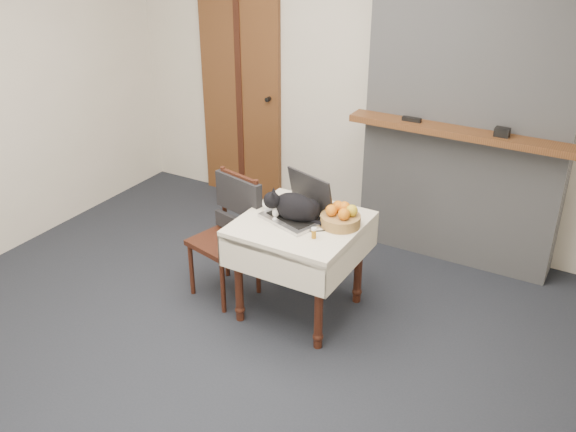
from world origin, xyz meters
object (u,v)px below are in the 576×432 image
at_px(door, 241,93).
at_px(pill_bottle, 314,233).
at_px(side_table, 300,237).
at_px(cat, 296,208).
at_px(laptop, 300,208).
at_px(fruit_basket, 341,217).
at_px(cream_jar, 268,206).
at_px(chair, 232,219).

distance_m(door, pill_bottle, 2.29).
bearing_deg(side_table, door, 134.53).
xyz_separation_m(door, cat, (1.39, -1.45, -0.21)).
relative_size(side_table, laptop, 1.65).
height_order(laptop, cat, laptop).
relative_size(pill_bottle, fruit_basket, 0.27).
relative_size(door, cat, 4.34).
distance_m(door, fruit_basket, 2.18).
height_order(side_table, pill_bottle, pill_bottle).
distance_m(cream_jar, fruit_basket, 0.52).
xyz_separation_m(laptop, chair, (-0.52, -0.04, -0.20)).
height_order(cat, fruit_basket, cat).
xyz_separation_m(side_table, cat, (-0.03, -0.01, 0.21)).
xyz_separation_m(door, fruit_basket, (1.68, -1.37, -0.24)).
bearing_deg(pill_bottle, door, 135.01).
relative_size(door, fruit_basket, 7.71).
bearing_deg(pill_bottle, cream_jar, 157.65).
height_order(laptop, cream_jar, laptop).
distance_m(laptop, cream_jar, 0.23).
relative_size(laptop, cream_jar, 6.26).
relative_size(cat, fruit_basket, 1.78).
relative_size(laptop, chair, 0.53).
distance_m(cat, fruit_basket, 0.30).
xyz_separation_m(cat, cream_jar, (-0.23, 0.03, -0.06)).
relative_size(cream_jar, chair, 0.08).
height_order(pill_bottle, chair, chair).
relative_size(cream_jar, pill_bottle, 1.08).
relative_size(door, side_table, 2.56).
relative_size(fruit_basket, chair, 0.29).
height_order(side_table, cream_jar, cream_jar).
height_order(laptop, chair, laptop).
distance_m(laptop, fruit_basket, 0.29).
xyz_separation_m(side_table, fruit_basket, (0.25, 0.08, 0.17)).
relative_size(cat, cream_jar, 6.11).
xyz_separation_m(side_table, cream_jar, (-0.26, 0.03, 0.15)).
distance_m(door, cream_jar, 1.85).
relative_size(cream_jar, fruit_basket, 0.29).
xyz_separation_m(pill_bottle, fruit_basket, (0.07, 0.24, 0.02)).
bearing_deg(door, laptop, -45.15).
bearing_deg(door, cream_jar, -50.77).
relative_size(door, laptop, 4.24).
bearing_deg(cream_jar, cat, -7.94).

